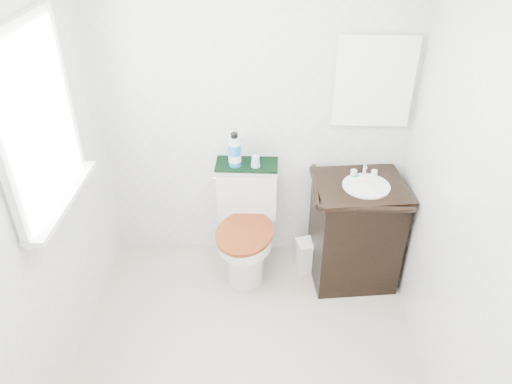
# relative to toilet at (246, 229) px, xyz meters

# --- Properties ---
(floor) EXTENTS (2.40, 2.40, 0.00)m
(floor) POSITION_rel_toilet_xyz_m (0.05, -0.97, -0.37)
(floor) COLOR #B8B194
(floor) RESTS_ON ground
(wall_back) EXTENTS (2.40, 0.00, 2.40)m
(wall_back) POSITION_rel_toilet_xyz_m (0.05, 0.23, 0.83)
(wall_back) COLOR silver
(wall_back) RESTS_ON ground
(wall_left) EXTENTS (0.00, 2.40, 2.40)m
(wall_left) POSITION_rel_toilet_xyz_m (-1.05, -0.97, 0.83)
(wall_left) COLOR silver
(wall_left) RESTS_ON ground
(wall_right) EXTENTS (0.00, 2.40, 2.40)m
(wall_right) POSITION_rel_toilet_xyz_m (1.15, -0.97, 0.83)
(wall_right) COLOR silver
(wall_right) RESTS_ON ground
(window) EXTENTS (0.02, 0.70, 0.90)m
(window) POSITION_rel_toilet_xyz_m (-1.02, -0.72, 1.18)
(window) COLOR white
(window) RESTS_ON wall_left
(mirror) EXTENTS (0.50, 0.02, 0.60)m
(mirror) POSITION_rel_toilet_xyz_m (0.85, 0.21, 1.08)
(mirror) COLOR silver
(mirror) RESTS_ON wall_back
(toilet) EXTENTS (0.48, 0.67, 0.84)m
(toilet) POSITION_rel_toilet_xyz_m (0.00, 0.00, 0.00)
(toilet) COLOR silver
(toilet) RESTS_ON floor
(vanity) EXTENTS (0.69, 0.61, 0.92)m
(vanity) POSITION_rel_toilet_xyz_m (0.80, -0.06, 0.06)
(vanity) COLOR black
(vanity) RESTS_ON floor
(trash_bin) EXTENTS (0.22, 0.20, 0.27)m
(trash_bin) POSITION_rel_toilet_xyz_m (0.48, -0.01, -0.23)
(trash_bin) COLOR white
(trash_bin) RESTS_ON floor
(towel) EXTENTS (0.45, 0.22, 0.02)m
(towel) POSITION_rel_toilet_xyz_m (0.00, 0.12, 0.48)
(towel) COLOR black
(towel) RESTS_ON toilet
(mouthwash_bottle) EXTENTS (0.09, 0.09, 0.25)m
(mouthwash_bottle) POSITION_rel_toilet_xyz_m (-0.08, 0.09, 0.61)
(mouthwash_bottle) COLOR blue
(mouthwash_bottle) RESTS_ON towel
(cup) EXTENTS (0.07, 0.07, 0.08)m
(cup) POSITION_rel_toilet_xyz_m (0.07, 0.09, 0.53)
(cup) COLOR #87AADE
(cup) RESTS_ON towel
(soap_bar) EXTENTS (0.07, 0.05, 0.02)m
(soap_bar) POSITION_rel_toilet_xyz_m (0.76, 0.03, 0.46)
(soap_bar) COLOR #166C65
(soap_bar) RESTS_ON vanity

